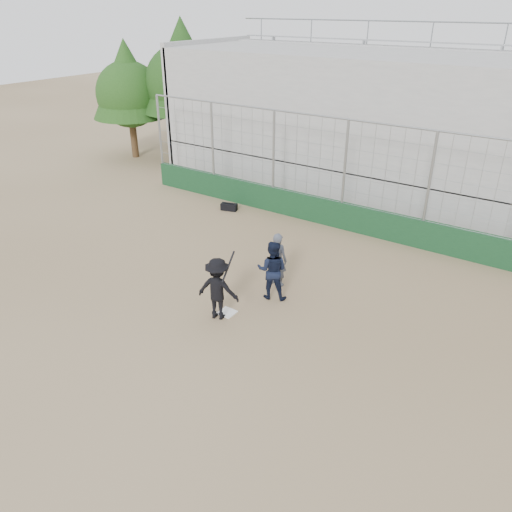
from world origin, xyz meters
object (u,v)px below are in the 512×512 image
Objects in this scene: umpire at (277,262)px; batter_at_plate at (218,289)px; equipment_bag at (229,207)px; catcher_crouched at (272,280)px.

batter_at_plate is at bearing 78.82° from umpire.
equipment_bag is (-4.79, 3.97, -0.61)m from umpire.
equipment_bag is at bearing 125.00° from batter_at_plate.
catcher_crouched is 0.80× the size of umpire.
batter_at_plate is 2.38m from umpire.
batter_at_plate reaches higher than catcher_crouched.
equipment_bag is (-4.43, 6.33, -0.73)m from batter_at_plate.
catcher_crouched reaches higher than equipment_bag.
batter_at_plate reaches higher than equipment_bag.
catcher_crouched is at bearing 108.93° from umpire.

